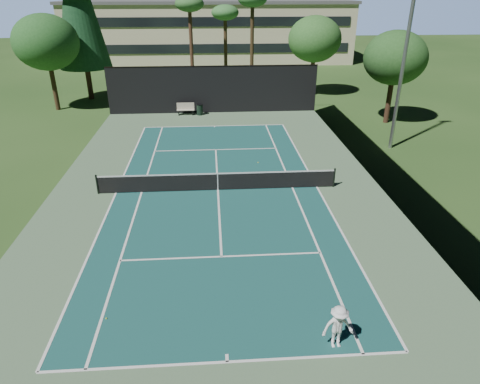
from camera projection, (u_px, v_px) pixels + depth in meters
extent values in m
plane|color=#294C1C|center=(218.00, 190.00, 23.32)|extent=(160.00, 160.00, 0.00)
cube|color=#557753|center=(218.00, 190.00, 23.31)|extent=(18.00, 32.00, 0.01)
cube|color=#184F4B|center=(218.00, 190.00, 23.31)|extent=(10.97, 23.77, 0.01)
cube|color=white|center=(227.00, 362.00, 12.63)|extent=(10.97, 0.10, 0.01)
cube|color=white|center=(214.00, 126.00, 33.99)|extent=(10.97, 0.10, 0.01)
cube|color=white|center=(222.00, 257.00, 17.56)|extent=(8.23, 0.10, 0.01)
cube|color=white|center=(216.00, 150.00, 29.06)|extent=(8.23, 0.10, 0.01)
cube|color=white|center=(116.00, 193.00, 22.96)|extent=(0.10, 23.77, 0.01)
cube|color=white|center=(317.00, 187.00, 23.65)|extent=(0.10, 23.77, 0.01)
cube|color=white|center=(142.00, 192.00, 23.05)|extent=(0.10, 23.77, 0.01)
cube|color=white|center=(292.00, 188.00, 23.57)|extent=(0.10, 23.77, 0.01)
cube|color=white|center=(218.00, 190.00, 23.31)|extent=(0.10, 12.80, 0.01)
cube|color=white|center=(227.00, 358.00, 12.76)|extent=(0.10, 0.30, 0.01)
cube|color=white|center=(214.00, 127.00, 33.85)|extent=(0.10, 0.30, 0.01)
cylinder|color=black|center=(97.00, 184.00, 22.68)|extent=(0.10, 0.10, 1.10)
cylinder|color=black|center=(334.00, 178.00, 23.48)|extent=(0.10, 0.10, 1.10)
cube|color=black|center=(218.00, 182.00, 23.10)|extent=(12.80, 0.02, 0.92)
cube|color=white|center=(218.00, 174.00, 22.89)|extent=(12.80, 0.04, 0.07)
cube|color=white|center=(218.00, 182.00, 23.10)|extent=(0.05, 0.03, 0.92)
cube|color=black|center=(213.00, 90.00, 36.83)|extent=(18.00, 0.04, 4.00)
cube|color=black|center=(384.00, 152.00, 23.01)|extent=(0.04, 32.00, 4.00)
cube|color=black|center=(41.00, 160.00, 21.88)|extent=(0.04, 32.00, 4.00)
cube|color=black|center=(212.00, 66.00, 35.96)|extent=(18.00, 0.06, 0.06)
imported|color=white|center=(338.00, 327.00, 12.90)|extent=(1.00, 0.61, 1.51)
sphere|color=#B5D831|center=(106.00, 318.00, 14.27)|extent=(0.06, 0.06, 0.06)
sphere|color=#AFCD2E|center=(217.00, 184.00, 23.98)|extent=(0.06, 0.06, 0.06)
sphere|color=#E2F237|center=(258.00, 162.00, 26.91)|extent=(0.06, 0.06, 0.06)
sphere|color=#C8D02F|center=(146.00, 175.00, 25.06)|extent=(0.06, 0.06, 0.06)
cube|color=beige|center=(186.00, 110.00, 36.78)|extent=(1.50, 0.45, 0.05)
cube|color=beige|center=(186.00, 106.00, 36.83)|extent=(1.50, 0.06, 0.55)
cube|color=black|center=(179.00, 113.00, 36.84)|extent=(0.06, 0.40, 0.42)
cube|color=black|center=(193.00, 112.00, 36.92)|extent=(0.06, 0.40, 0.42)
cylinder|color=black|center=(200.00, 110.00, 36.79)|extent=(0.52, 0.52, 0.90)
cylinder|color=black|center=(200.00, 104.00, 36.58)|extent=(0.56, 0.56, 0.05)
cylinder|color=#462C1E|center=(89.00, 80.00, 41.56)|extent=(0.50, 0.50, 3.60)
cylinder|color=#4C3120|center=(192.00, 50.00, 42.91)|extent=(0.36, 0.36, 8.55)
ellipsoid|color=#30622C|center=(189.00, 4.00, 41.05)|extent=(2.80, 2.80, 1.54)
cylinder|color=#48331F|center=(226.00, 52.00, 45.12)|extent=(0.36, 0.36, 7.65)
ellipsoid|color=#326D31|center=(225.00, 12.00, 43.46)|extent=(2.80, 2.80, 1.54)
cylinder|color=#3F2F1B|center=(252.00, 48.00, 42.29)|extent=(0.36, 0.36, 9.00)
cylinder|color=#49361F|center=(312.00, 78.00, 42.95)|extent=(0.40, 0.40, 3.52)
ellipsoid|color=#2D6326|center=(315.00, 39.00, 41.36)|extent=(5.12, 5.12, 4.35)
cylinder|color=#442A1D|center=(388.00, 102.00, 34.26)|extent=(0.40, 0.40, 3.30)
ellipsoid|color=#255220|center=(395.00, 58.00, 32.77)|extent=(4.80, 4.80, 4.08)
cylinder|color=#442F1D|center=(55.00, 89.00, 37.80)|extent=(0.40, 0.40, 3.74)
ellipsoid|color=#245B23|center=(46.00, 42.00, 36.11)|extent=(5.44, 5.44, 4.62)
cube|color=beige|center=(210.00, 32.00, 62.92)|extent=(40.00, 12.00, 8.00)
cube|color=#59595B|center=(209.00, 1.00, 61.14)|extent=(40.50, 12.50, 0.40)
cube|color=black|center=(211.00, 49.00, 58.18)|extent=(38.00, 0.15, 1.20)
cube|color=black|center=(210.00, 22.00, 56.71)|extent=(38.00, 0.15, 1.20)
cylinder|color=#95989D|center=(404.00, 58.00, 26.86)|extent=(0.24, 0.24, 12.00)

